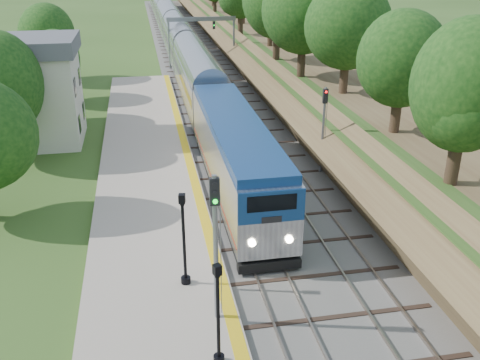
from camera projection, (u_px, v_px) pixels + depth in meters
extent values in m
cube|color=#4C4944|center=(194.00, 60.00, 71.38)|extent=(9.50, 170.00, 0.12)
cube|color=gray|center=(174.00, 60.00, 70.87)|extent=(0.08, 170.00, 0.16)
cube|color=gray|center=(185.00, 59.00, 71.11)|extent=(0.08, 170.00, 0.16)
cube|color=gray|center=(204.00, 59.00, 71.54)|extent=(0.08, 170.00, 0.16)
cube|color=gray|center=(215.00, 58.00, 71.78)|extent=(0.08, 170.00, 0.16)
cube|color=#A29483|center=(151.00, 210.00, 30.51)|extent=(6.40, 68.00, 0.38)
cube|color=gold|center=(201.00, 203.00, 30.91)|extent=(0.55, 68.00, 0.01)
cube|color=brown|center=(264.00, 47.00, 72.40)|extent=(9.00, 170.00, 3.00)
cube|color=brown|center=(236.00, 49.00, 71.83)|extent=(4.47, 170.00, 4.54)
cylinder|color=#332316|center=(465.00, 164.00, 26.01)|extent=(0.60, 0.60, 2.62)
sphere|color=#10370F|center=(478.00, 92.00, 24.58)|extent=(5.70, 5.70, 5.70)
cylinder|color=#332316|center=(253.00, 26.00, 71.02)|extent=(0.60, 0.60, 2.62)
cube|color=beige|center=(24.00, 100.00, 40.34)|extent=(8.00, 6.00, 6.80)
cube|color=#52545A|center=(15.00, 46.00, 38.74)|extent=(8.60, 6.60, 1.20)
cube|color=black|center=(80.00, 124.00, 40.04)|extent=(0.05, 1.10, 1.30)
cube|color=black|center=(84.00, 111.00, 43.28)|extent=(0.05, 1.10, 1.30)
cube|color=black|center=(75.00, 87.00, 38.92)|extent=(0.05, 1.10, 1.30)
cube|color=black|center=(79.00, 76.00, 42.16)|extent=(0.05, 1.10, 1.30)
cylinder|color=slate|center=(169.00, 44.00, 65.07)|extent=(0.24, 0.24, 6.20)
cylinder|color=slate|center=(234.00, 42.00, 66.42)|extent=(0.24, 0.24, 6.20)
cube|color=slate|center=(201.00, 19.00, 64.60)|extent=(8.40, 0.25, 0.50)
cube|color=black|center=(181.00, 26.00, 64.35)|extent=(0.30, 0.20, 0.90)
cube|color=black|center=(214.00, 25.00, 65.02)|extent=(0.30, 0.20, 0.90)
cylinder|color=#332316|center=(49.00, 143.00, 37.95)|extent=(0.60, 0.60, 2.45)
sphere|color=#10370F|center=(42.00, 97.00, 36.62)|extent=(5.32, 5.32, 5.32)
cylinder|color=#332316|center=(71.00, 89.00, 52.36)|extent=(0.60, 0.60, 2.45)
sphere|color=#10370F|center=(67.00, 54.00, 51.02)|extent=(5.32, 5.32, 5.32)
cube|color=black|center=(235.00, 185.00, 32.79)|extent=(2.80, 17.54, 0.61)
cube|color=#B7BAC1|center=(235.00, 154.00, 31.98)|extent=(3.04, 18.27, 3.45)
cube|color=navy|center=(235.00, 123.00, 31.20)|extent=(2.92, 17.54, 0.45)
cube|color=navy|center=(272.00, 207.00, 23.34)|extent=(3.01, 0.10, 1.52)
cube|color=black|center=(272.00, 203.00, 23.23)|extent=(2.23, 0.06, 0.76)
cube|color=maroon|center=(235.00, 172.00, 32.45)|extent=(3.06, 17.90, 0.10)
cube|color=#B7BAC1|center=(198.00, 83.00, 50.02)|extent=(3.04, 20.30, 3.96)
cube|color=#B7BAC1|center=(180.00, 46.00, 68.83)|extent=(3.04, 20.30, 3.96)
cube|color=#B7BAC1|center=(169.00, 24.00, 87.64)|extent=(3.04, 20.30, 3.96)
cube|color=#B7BAC1|center=(163.00, 11.00, 106.46)|extent=(3.04, 20.30, 3.96)
cube|color=#B7BAC1|center=(158.00, 1.00, 125.27)|extent=(3.04, 20.30, 3.96)
cylinder|color=black|center=(219.00, 359.00, 19.07)|extent=(0.40, 0.40, 0.27)
cylinder|color=black|center=(218.00, 318.00, 18.36)|extent=(0.13, 0.13, 3.56)
cube|color=black|center=(217.00, 270.00, 17.57)|extent=(0.32, 0.32, 0.37)
cube|color=silver|center=(217.00, 270.00, 17.57)|extent=(0.23, 0.23, 0.27)
cylinder|color=black|center=(186.00, 280.00, 23.56)|extent=(0.43, 0.43, 0.29)
cylinder|color=black|center=(184.00, 243.00, 22.79)|extent=(0.14, 0.14, 3.79)
cube|color=black|center=(182.00, 199.00, 21.96)|extent=(0.32, 0.32, 0.39)
cube|color=silver|center=(182.00, 199.00, 21.96)|extent=(0.23, 0.23, 0.29)
cylinder|color=slate|center=(216.00, 250.00, 20.23)|extent=(0.19, 0.19, 6.18)
cube|color=black|center=(214.00, 191.00, 19.25)|extent=(0.36, 0.23, 1.07)
cylinder|color=#0CE526|center=(215.00, 193.00, 19.12)|extent=(0.17, 0.06, 0.17)
cylinder|color=slate|center=(323.00, 131.00, 34.76)|extent=(0.17, 0.17, 5.76)
cube|color=black|center=(325.00, 96.00, 33.83)|extent=(0.32, 0.20, 0.93)
cylinder|color=#FF0C0C|center=(326.00, 96.00, 33.72)|extent=(0.15, 0.06, 0.15)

